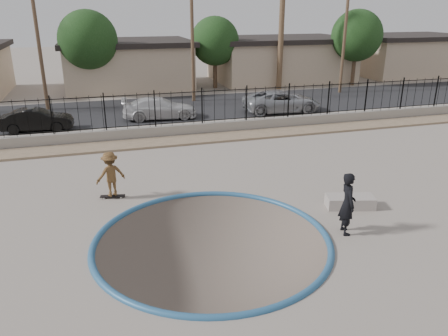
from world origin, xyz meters
TOP-DOWN VIEW (x-y plane):
  - ground at (0.00, 12.00)m, footprint 120.00×120.00m
  - bowl_pit at (0.00, -1.00)m, footprint 6.84×6.84m
  - coping_ring at (0.00, -1.00)m, footprint 7.04×7.04m
  - rock_strip at (0.00, 9.20)m, footprint 42.00×1.60m
  - retaining_wall at (0.00, 10.30)m, footprint 42.00×0.45m
  - fence at (0.00, 10.30)m, footprint 40.00×0.04m
  - street at (0.00, 17.00)m, footprint 90.00×8.00m
  - house_center at (0.00, 26.50)m, footprint 10.60×8.60m
  - house_east at (14.00, 26.50)m, footprint 12.60×8.60m
  - house_east_far at (28.00, 26.50)m, footprint 11.60×8.60m
  - utility_pole_left at (-6.00, 19.00)m, footprint 1.70×0.24m
  - utility_pole_mid at (4.00, 19.00)m, footprint 1.70×0.24m
  - utility_pole_right at (16.00, 19.00)m, footprint 1.70×0.24m
  - street_tree_left at (-3.00, 23.00)m, footprint 4.32×4.32m
  - street_tree_mid at (7.00, 24.00)m, footprint 3.96×3.96m
  - street_tree_right at (19.00, 22.00)m, footprint 4.32×4.32m
  - skater at (-2.63, 3.00)m, footprint 1.18×0.89m
  - skateboard at (-2.63, 3.00)m, footprint 0.90×0.38m
  - videographer at (4.00, -1.66)m, footprint 0.60×0.79m
  - concrete_ledge at (5.12, -0.12)m, footprint 1.73×1.11m
  - car_b at (-6.08, 13.40)m, footprint 3.81×1.52m
  - car_c at (0.81, 14.28)m, footprint 4.57×2.10m
  - car_d at (8.67, 13.84)m, footprint 5.16×2.64m

SIDE VIEW (x-z plane):
  - ground at x=0.00m, z-range -2.20..0.00m
  - bowl_pit at x=0.00m, z-range -0.90..0.90m
  - coping_ring at x=0.00m, z-range -0.10..0.10m
  - street at x=0.00m, z-range 0.00..0.04m
  - rock_strip at x=0.00m, z-range 0.00..0.11m
  - skateboard at x=-2.63m, z-range 0.02..0.10m
  - concrete_ledge at x=5.12m, z-range 0.00..0.40m
  - retaining_wall at x=0.00m, z-range 0.00..0.60m
  - car_b at x=-6.08m, z-range 0.04..1.27m
  - car_c at x=0.81m, z-range 0.04..1.33m
  - car_d at x=8.67m, z-range 0.04..1.43m
  - skater at x=-2.63m, z-range 0.00..1.62m
  - videographer at x=4.00m, z-range 0.00..1.93m
  - fence at x=0.00m, z-range 0.60..2.40m
  - house_east at x=14.00m, z-range 0.02..3.92m
  - house_east_far at x=28.00m, z-range 0.02..3.92m
  - house_center at x=0.00m, z-range 0.02..3.92m
  - street_tree_mid at x=7.00m, z-range 0.92..6.75m
  - street_tree_left at x=-3.00m, z-range 1.01..7.37m
  - street_tree_right at x=19.00m, z-range 1.01..7.37m
  - utility_pole_left at x=-6.00m, z-range 0.20..9.20m
  - utility_pole_right at x=16.00m, z-range 0.20..9.20m
  - utility_pole_mid at x=4.00m, z-range 0.21..9.71m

